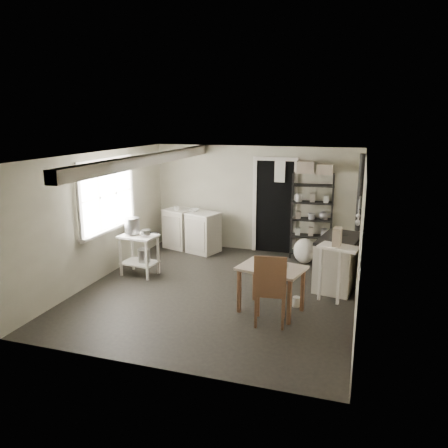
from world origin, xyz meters
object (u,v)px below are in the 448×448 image
(base_cabinets, at_px, (191,230))
(chair, at_px, (271,291))
(prep_table, at_px, (139,254))
(stockpot, at_px, (132,226))
(work_table, at_px, (271,288))
(shelf_rack, at_px, (312,214))
(stove, at_px, (338,262))
(flour_sack, at_px, (304,252))

(base_cabinets, bearing_deg, chair, -34.18)
(prep_table, xyz_separation_m, chair, (2.74, -1.23, 0.08))
(stockpot, distance_m, chair, 3.15)
(prep_table, distance_m, work_table, 2.80)
(prep_table, relative_size, stockpot, 2.57)
(shelf_rack, xyz_separation_m, stove, (0.65, -1.48, -0.51))
(work_table, xyz_separation_m, flour_sack, (0.19, 2.45, -0.14))
(work_table, bearing_deg, chair, -79.50)
(stockpot, height_order, base_cabinets, stockpot)
(shelf_rack, bearing_deg, base_cabinets, 179.62)
(prep_table, height_order, flour_sack, prep_table)
(base_cabinets, distance_m, flour_sack, 2.55)
(stove, relative_size, chair, 1.05)
(stockpot, xyz_separation_m, base_cabinets, (0.44, 1.81, -0.48))
(stockpot, bearing_deg, shelf_rack, 33.50)
(base_cabinets, bearing_deg, prep_table, -82.71)
(base_cabinets, height_order, stove, base_cabinets)
(flour_sack, bearing_deg, base_cabinets, 175.19)
(flour_sack, bearing_deg, work_table, -94.33)
(stockpot, xyz_separation_m, flour_sack, (2.98, 1.60, -0.70))
(base_cabinets, height_order, work_table, base_cabinets)
(stockpot, distance_m, shelf_rack, 3.65)
(shelf_rack, distance_m, stove, 1.70)
(stockpot, relative_size, chair, 0.28)
(stove, bearing_deg, work_table, -112.69)
(prep_table, distance_m, base_cabinets, 1.84)
(stockpot, xyz_separation_m, shelf_rack, (3.04, 2.01, 0.01))
(base_cabinets, bearing_deg, shelf_rack, 21.77)
(stockpot, relative_size, shelf_rack, 0.17)
(chair, distance_m, flour_sack, 2.84)
(work_table, distance_m, chair, 0.40)
(prep_table, xyz_separation_m, flour_sack, (2.85, 1.60, -0.16))
(prep_table, xyz_separation_m, shelf_rack, (2.92, 2.02, 0.55))
(base_cabinets, xyz_separation_m, work_table, (2.35, -2.66, -0.08))
(shelf_rack, xyz_separation_m, flour_sack, (-0.07, -0.42, -0.71))
(shelf_rack, bearing_deg, work_table, -99.86)
(prep_table, relative_size, work_table, 0.81)
(work_table, distance_m, flour_sack, 2.46)
(stove, bearing_deg, prep_table, -160.96)
(shelf_rack, bearing_deg, prep_table, -150.22)
(chair, relative_size, flour_sack, 2.05)
(stove, bearing_deg, base_cabinets, 169.06)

